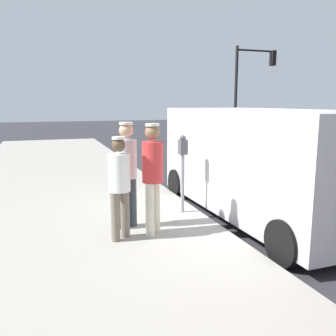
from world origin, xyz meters
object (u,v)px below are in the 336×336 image
object	(u,v)px
pedestrian_in_red	(153,171)
parked_van	(261,161)
traffic_light_corner	(250,79)
pedestrian_in_white	(119,182)
pedestrian_in_gray	(127,168)
parking_meter_near	(183,160)

from	to	relation	value
pedestrian_in_red	parked_van	size ratio (longest dim) A/B	0.34
pedestrian_in_red	traffic_light_corner	distance (m)	15.38
traffic_light_corner	pedestrian_in_red	bearing A→B (deg)	53.29
pedestrian_in_white	parked_van	world-z (taller)	parked_van
pedestrian_in_red	pedestrian_in_white	distance (m)	0.57
pedestrian_in_gray	parked_van	distance (m)	2.72
pedestrian_in_red	traffic_light_corner	size ratio (longest dim) A/B	0.35
parking_meter_near	pedestrian_in_red	bearing A→B (deg)	47.56
parked_van	traffic_light_corner	bearing A→B (deg)	-120.03
pedestrian_in_gray	traffic_light_corner	bearing A→B (deg)	-128.73
parking_meter_near	traffic_light_corner	xyz separation A→B (m)	(-8.20, -11.22, 2.34)
parking_meter_near	pedestrian_in_white	distance (m)	1.78
pedestrian_in_gray	pedestrian_in_white	size ratio (longest dim) A/B	1.12
parking_meter_near	parked_van	size ratio (longest dim) A/B	0.29
pedestrian_in_red	traffic_light_corner	xyz separation A→B (m)	(-9.09, -12.19, 2.32)
parked_van	traffic_light_corner	distance (m)	13.59
parking_meter_near	pedestrian_in_red	distance (m)	1.32
pedestrian_in_gray	traffic_light_corner	distance (m)	15.22
pedestrian_in_gray	parked_van	world-z (taller)	parked_van
pedestrian_in_red	pedestrian_in_white	xyz separation A→B (m)	(0.55, 0.06, -0.12)
pedestrian_in_red	parking_meter_near	bearing A→B (deg)	-132.44
pedestrian_in_white	parking_meter_near	bearing A→B (deg)	-144.44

